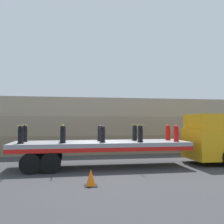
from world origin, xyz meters
TOP-DOWN VIEW (x-y plane):
  - ground_plane at (0.00, 0.00)m, footprint 120.00×120.00m
  - rock_cliff at (0.00, 6.35)m, footprint 60.00×3.30m
  - truck_cab at (6.30, 0.00)m, footprint 2.44×2.56m
  - flatbed_trailer at (-0.53, 0.00)m, footprint 9.06×2.62m
  - fire_hydrant_black_near_0 at (-3.93, -0.55)m, footprint 0.32×0.57m
  - fire_hydrant_black_far_0 at (-3.93, 0.55)m, footprint 0.32×0.57m
  - fire_hydrant_black_near_1 at (-1.97, -0.55)m, footprint 0.32×0.57m
  - fire_hydrant_black_far_1 at (-1.97, 0.55)m, footprint 0.32×0.57m
  - fire_hydrant_black_near_2 at (0.00, -0.55)m, footprint 0.32×0.57m
  - fire_hydrant_black_far_2 at (0.00, 0.55)m, footprint 0.32×0.57m
  - fire_hydrant_black_near_3 at (1.97, -0.55)m, footprint 0.32×0.57m
  - fire_hydrant_black_far_3 at (1.97, 0.55)m, footprint 0.32×0.57m
  - fire_hydrant_red_near_4 at (3.93, -0.55)m, footprint 0.32×0.57m
  - fire_hydrant_red_far_4 at (3.93, 0.55)m, footprint 0.32×0.57m
  - cargo_strap_rear at (-3.93, 0.00)m, footprint 0.05×2.72m
  - cargo_strap_middle at (-1.97, 0.00)m, footprint 0.05×2.72m
  - cargo_strap_front at (1.97, 0.00)m, footprint 0.05×2.72m
  - traffic_cone at (-0.86, -3.73)m, footprint 0.46×0.46m

SIDE VIEW (x-z plane):
  - ground_plane at x=0.00m, z-range 0.00..0.00m
  - traffic_cone at x=-0.86m, z-range -0.01..0.62m
  - flatbed_trailer at x=-0.53m, z-range 0.42..1.75m
  - truck_cab at x=6.30m, z-range 0.00..2.80m
  - fire_hydrant_black_near_0 at x=-3.93m, z-range 1.32..2.18m
  - fire_hydrant_black_far_0 at x=-3.93m, z-range 1.32..2.18m
  - fire_hydrant_black_near_1 at x=-1.97m, z-range 1.32..2.18m
  - fire_hydrant_black_far_1 at x=-1.97m, z-range 1.32..2.18m
  - fire_hydrant_black_near_2 at x=0.00m, z-range 1.32..2.18m
  - fire_hydrant_black_far_2 at x=0.00m, z-range 1.32..2.18m
  - fire_hydrant_black_near_3 at x=1.97m, z-range 1.32..2.18m
  - fire_hydrant_black_far_3 at x=1.97m, z-range 1.32..2.18m
  - fire_hydrant_red_near_4 at x=3.93m, z-range 1.32..2.18m
  - fire_hydrant_red_far_4 at x=3.93m, z-range 1.32..2.18m
  - rock_cliff at x=0.00m, z-range 0.00..4.14m
  - cargo_strap_rear at x=-3.93m, z-range 2.20..2.21m
  - cargo_strap_middle at x=-1.97m, z-range 2.20..2.21m
  - cargo_strap_front at x=1.97m, z-range 2.20..2.21m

